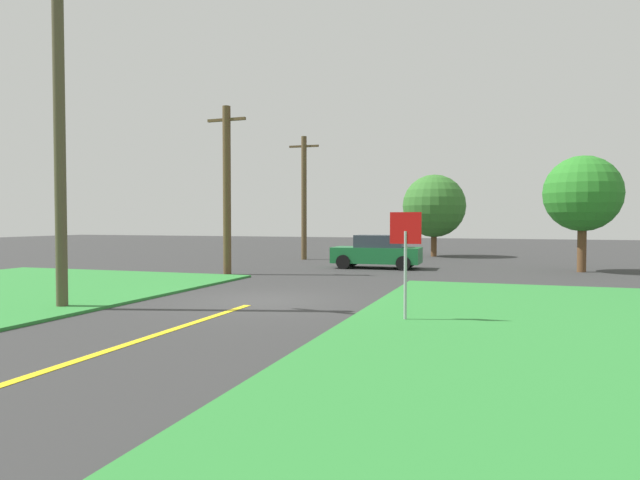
% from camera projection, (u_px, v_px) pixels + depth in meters
% --- Properties ---
extents(ground_plane, '(120.00, 120.00, 0.00)m').
position_uv_depth(ground_plane, '(263.00, 301.00, 16.15)').
color(ground_plane, '#323232').
extents(lane_stripe_center, '(0.20, 14.00, 0.01)m').
position_uv_depth(lane_stripe_center, '(46.00, 371.00, 8.57)').
color(lane_stripe_center, yellow).
rests_on(lane_stripe_center, ground).
extents(stop_sign, '(0.72, 0.07, 2.50)m').
position_uv_depth(stop_sign, '(405.00, 245.00, 12.59)').
color(stop_sign, '#9EA0A8').
rests_on(stop_sign, ground).
extents(car_approaching_junction, '(4.26, 2.07, 1.62)m').
position_uv_depth(car_approaching_junction, '(378.00, 252.00, 27.08)').
color(car_approaching_junction, '#196B33').
rests_on(car_approaching_junction, ground).
extents(utility_pole_near, '(1.79, 0.44, 9.05)m').
position_uv_depth(utility_pole_near, '(59.00, 131.00, 14.47)').
color(utility_pole_near, '#4E4631').
rests_on(utility_pole_near, ground).
extents(utility_pole_mid, '(1.80, 0.34, 7.18)m').
position_uv_depth(utility_pole_mid, '(227.00, 189.00, 23.86)').
color(utility_pole_mid, brown).
rests_on(utility_pole_mid, ground).
extents(utility_pole_far, '(1.80, 0.32, 7.29)m').
position_uv_depth(utility_pole_far, '(304.00, 196.00, 33.13)').
color(utility_pole_far, brown).
rests_on(utility_pole_far, ground).
extents(oak_tree_left, '(3.40, 3.40, 5.23)m').
position_uv_depth(oak_tree_left, '(583.00, 194.00, 25.02)').
color(oak_tree_left, brown).
rests_on(oak_tree_left, ground).
extents(pine_tree_center, '(4.03, 4.03, 5.27)m').
position_uv_depth(pine_tree_center, '(434.00, 206.00, 35.91)').
color(pine_tree_center, brown).
rests_on(pine_tree_center, ground).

